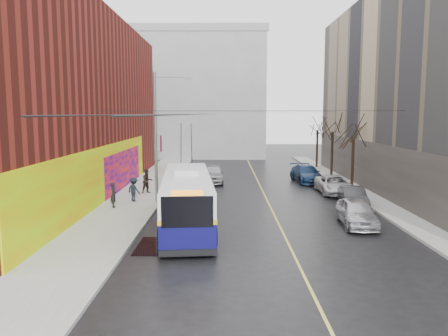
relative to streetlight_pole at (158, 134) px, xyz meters
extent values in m
plane|color=black|center=(6.14, -10.00, -4.85)|extent=(140.00, 140.00, 0.00)
cube|color=gray|center=(-1.86, 2.00, -4.77)|extent=(4.00, 60.00, 0.15)
cube|color=gray|center=(15.14, 2.00, -4.77)|extent=(2.00, 60.00, 0.15)
cube|color=#BFB74C|center=(7.64, 4.00, -4.84)|extent=(0.12, 50.00, 0.01)
cube|color=maroon|center=(-9.86, 4.00, 2.15)|extent=(12.00, 36.00, 14.00)
cube|color=#D4AF04|center=(-3.82, 0.00, -2.85)|extent=(0.08, 28.00, 4.00)
cube|color=#27048C|center=(-3.78, 6.00, -3.25)|extent=(0.06, 12.00, 3.20)
cube|color=#4C4742|center=(16.11, 4.00, -2.85)|extent=(0.06, 36.00, 4.00)
cube|color=gray|center=(0.14, 35.00, 4.15)|extent=(20.00, 12.00, 18.00)
cube|color=gray|center=(0.14, 29.10, 12.65)|extent=(20.50, 0.40, 1.00)
cylinder|color=slate|center=(-0.16, 0.00, -0.35)|extent=(0.20, 0.20, 9.00)
cube|color=#5C0D23|center=(0.19, 0.00, -0.65)|extent=(0.04, 0.60, 1.10)
cylinder|color=slate|center=(1.04, 0.00, 3.85)|extent=(2.40, 0.10, 0.10)
cube|color=slate|center=(2.14, 0.00, 3.75)|extent=(0.50, 0.22, 0.12)
cylinder|color=black|center=(2.34, 5.00, 1.35)|extent=(0.02, 60.00, 0.02)
cylinder|color=black|center=(3.34, 5.00, 1.35)|extent=(0.02, 60.00, 0.02)
cylinder|color=black|center=(6.14, -4.00, 1.55)|extent=(18.00, 0.02, 0.02)
cylinder|color=black|center=(6.14, 12.00, 1.55)|extent=(18.00, 0.02, 0.02)
cylinder|color=black|center=(15.14, 6.00, -2.75)|extent=(0.24, 0.24, 4.20)
cylinder|color=black|center=(15.14, 13.00, -2.61)|extent=(0.24, 0.24, 4.48)
cylinder|color=black|center=(15.14, 20.00, -2.66)|extent=(0.24, 0.24, 4.37)
cube|color=black|center=(1.68, -9.80, -4.84)|extent=(2.53, 3.03, 0.01)
ellipsoid|color=slate|center=(4.96, 0.08, 3.26)|extent=(0.44, 0.20, 0.12)
ellipsoid|color=slate|center=(5.25, -0.63, 2.11)|extent=(0.44, 0.20, 0.12)
ellipsoid|color=slate|center=(1.53, 0.48, 1.97)|extent=(0.44, 0.20, 0.12)
cube|color=#0B0949|center=(2.47, -6.07, -3.94)|extent=(3.51, 11.68, 1.44)
cube|color=silver|center=(2.47, -6.07, -2.59)|extent=(3.51, 11.68, 1.25)
cube|color=gold|center=(2.47, -6.07, -3.22)|extent=(3.55, 11.72, 0.21)
cube|color=black|center=(2.99, -11.81, -2.74)|extent=(2.20, 0.24, 1.34)
cube|color=black|center=(1.96, -0.33, -2.74)|extent=(2.20, 0.24, 1.15)
cube|color=black|center=(1.21, -6.18, -2.69)|extent=(0.98, 10.51, 0.96)
cube|color=black|center=(3.74, -5.96, -2.69)|extent=(0.98, 10.51, 0.96)
cube|color=silver|center=(2.39, -5.11, -1.83)|extent=(1.59, 2.99, 0.29)
cube|color=black|center=(2.99, -11.85, -4.51)|extent=(2.49, 0.34, 0.29)
cylinder|color=black|center=(1.58, -10.00, -4.37)|extent=(0.37, 0.98, 0.96)
cylinder|color=black|center=(4.06, -9.78, -4.37)|extent=(0.37, 0.98, 0.96)
cylinder|color=black|center=(0.89, -2.36, -4.37)|extent=(0.37, 0.98, 0.96)
cylinder|color=black|center=(3.37, -2.14, -4.37)|extent=(0.37, 0.98, 0.96)
cylinder|color=black|center=(1.75, -1.80, -0.44)|extent=(0.35, 3.32, 2.36)
cylinder|color=black|center=(2.42, -1.74, -0.44)|extent=(0.35, 3.32, 2.36)
imported|color=#B8B9BE|center=(11.94, -5.99, -4.09)|extent=(2.10, 4.58, 1.52)
imported|color=#2A2A2D|center=(13.14, -1.18, -4.16)|extent=(1.86, 4.29, 1.37)
imported|color=silver|center=(13.14, 3.94, -4.14)|extent=(2.39, 5.10, 1.41)
imported|color=navy|center=(12.05, 9.63, -4.08)|extent=(2.64, 5.49, 1.54)
imported|color=#A7A6AB|center=(3.48, 9.34, -4.04)|extent=(2.03, 4.78, 1.61)
imported|color=black|center=(-2.68, -1.90, -3.88)|extent=(0.49, 0.66, 1.64)
imported|color=black|center=(-1.40, 3.28, -3.77)|extent=(1.14, 1.09, 1.85)
imported|color=black|center=(-1.76, 0.08, -3.86)|extent=(1.24, 1.14, 1.68)
camera|label=1|loc=(4.58, -29.83, 1.38)|focal=35.00mm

